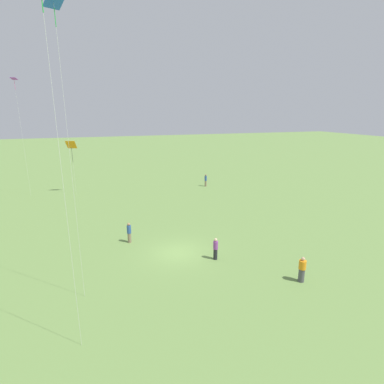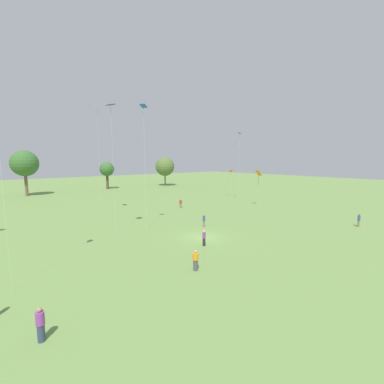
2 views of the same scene
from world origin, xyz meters
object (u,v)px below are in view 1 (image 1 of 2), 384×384
person_1 (216,249)px  person_2 (206,180)px  kite_0 (71,146)px  kite_4 (42,0)px  person_5 (302,270)px  person_6 (129,233)px  kite_2 (56,26)px  kite_6 (15,88)px

person_1 → person_2: 22.90m
person_2 → kite_0: 19.14m
person_1 → person_2: person_2 is taller
person_1 → kite_4: kite_4 is taller
person_5 → kite_0: size_ratio=0.25×
person_2 → kite_0: (2.09, 18.21, 5.52)m
person_6 → kite_2: bearing=100.5°
kite_6 → kite_0: bearing=-124.7°
person_1 → person_6: 7.69m
kite_4 → kite_0: bearing=100.7°
person_5 → kite_0: 32.35m
person_1 → person_5: (-4.65, -4.10, -0.00)m
person_2 → person_6: 21.20m
person_5 → kite_2: size_ratio=0.11×
person_2 → person_5: 26.47m
kite_4 → person_1: bearing=40.4°
kite_0 → kite_6: bearing=55.3°
person_5 → person_6: (9.79, 9.82, 0.04)m
person_1 → kite_2: (-1.74, 9.32, 13.88)m
person_6 → kite_4: 17.94m
person_1 → person_5: size_ratio=0.97×
person_2 → kite_2: kite_2 is taller
person_5 → kite_4: 19.32m
person_2 → kite_0: size_ratio=0.25×
kite_0 → kite_2: 26.75m
person_1 → kite_4: size_ratio=0.11×
person_6 → kite_0: size_ratio=0.25×
person_1 → person_5: 6.20m
person_6 → kite_6: 25.50m
kite_2 → kite_4: bearing=106.2°
person_1 → kite_2: 16.81m
kite_4 → person_2: bearing=66.6°
kite_4 → kite_6: size_ratio=1.05×
kite_0 → kite_2: kite_2 is taller
person_2 → kite_2: size_ratio=0.11×
person_1 → kite_0: size_ratio=0.24×
person_5 → kite_4: (-1.20, 13.55, 13.72)m
kite_4 → person_6: bearing=79.9°
person_5 → person_6: person_6 is taller
person_2 → person_6: person_2 is taller
kite_6 → person_1: bearing=-171.8°
kite_0 → kite_4: (-29.51, -1.07, 8.13)m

